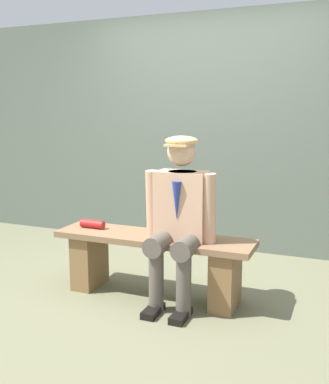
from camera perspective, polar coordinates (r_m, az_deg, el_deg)
The scene contains 5 objects.
ground_plane at distance 3.71m, azimuth -1.40°, elevation -12.93°, with size 30.00×30.00×0.00m, color #6A6A4E.
bench at distance 3.60m, azimuth -1.42°, elevation -8.30°, with size 1.58×0.40×0.50m.
seated_man at distance 3.35m, azimuth 1.84°, elevation -2.85°, with size 0.56×0.54×1.28m.
rolled_magazine at distance 3.80m, azimuth -9.07°, elevation -4.01°, with size 0.07×0.07×0.21m, color #B21E1E.
stadium_wall at distance 4.90m, azimuth 5.99°, elevation 7.43°, with size 12.00×0.24×2.46m, color #596459.
Camera 1 is at (-1.38, 3.12, 1.45)m, focal length 42.30 mm.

